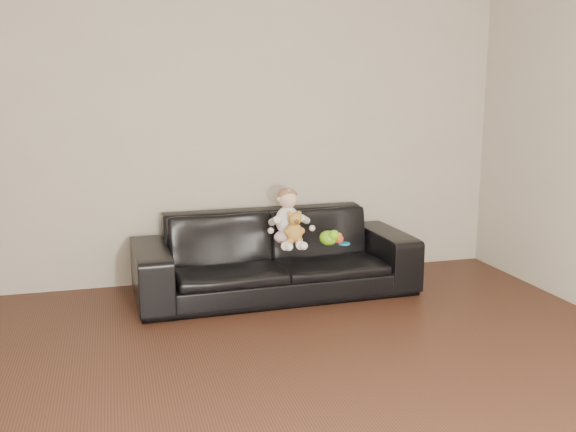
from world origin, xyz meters
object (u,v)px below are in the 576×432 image
object	(u,v)px
toy_green	(328,238)
toy_blue_disc	(344,244)
teddy_bear	(294,228)
sofa	(275,254)
toy_rattle	(339,239)
baby	(288,220)

from	to	relation	value
toy_green	toy_blue_disc	world-z (taller)	toy_green
teddy_bear	sofa	bearing A→B (deg)	137.70
sofa	toy_blue_disc	size ratio (longest dim) A/B	24.46
sofa	toy_rattle	distance (m)	0.51
sofa	toy_blue_disc	bearing A→B (deg)	-26.05
toy_green	toy_blue_disc	bearing A→B (deg)	-3.32
toy_blue_disc	toy_rattle	bearing A→B (deg)	134.45
toy_rattle	toy_blue_disc	distance (m)	0.06
sofa	teddy_bear	distance (m)	0.37
baby	toy_blue_disc	xyz separation A→B (m)	(0.41, -0.11, -0.18)
teddy_bear	toy_blue_disc	bearing A→B (deg)	32.02
teddy_bear	toy_green	size ratio (longest dim) A/B	1.43
sofa	toy_rattle	xyz separation A→B (m)	(0.46, -0.19, 0.14)
baby	toy_rattle	world-z (taller)	baby
sofa	teddy_bear	size ratio (longest dim) A/B	9.23
teddy_bear	toy_green	bearing A→B (deg)	35.27
teddy_bear	toy_blue_disc	distance (m)	0.43
toy_green	toy_blue_disc	xyz separation A→B (m)	(0.13, -0.01, -0.05)
baby	toy_blue_disc	world-z (taller)	baby
teddy_bear	baby	bearing A→B (deg)	122.72
teddy_bear	toy_green	distance (m)	0.30
baby	teddy_bear	distance (m)	0.14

